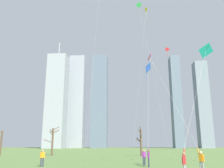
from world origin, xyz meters
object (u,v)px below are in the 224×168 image
bystander_strolling_midfield (42,157)px  bare_tree_left_of_center (141,141)px  bare_tree_far_right_edge (1,142)px  distant_kite_low_near_trees_purple (97,18)px  distant_kite_drifting_left_yellow (144,32)px  kite_flyer_midfield_right_teal (190,132)px  kite_flyer_foreground_left_pink (190,137)px  bystander_far_off_by_trees (144,156)px  distant_kite_high_overhead_green (141,14)px  distant_kite_drifting_right_red (170,63)px  bare_tree_rightmost (53,140)px  kite_flyer_foreground_right_blue (148,127)px

bystander_strolling_midfield → bare_tree_left_of_center: (10.81, 24.46, 1.89)m
bare_tree_far_right_edge → distant_kite_low_near_trees_purple: bearing=-29.0°
bystander_strolling_midfield → bare_tree_far_right_edge: size_ratio=0.32×
distant_kite_drifting_left_yellow → bare_tree_left_of_center: (-0.44, 13.82, -16.57)m
kite_flyer_midfield_right_teal → kite_flyer_foreground_left_pink: 3.26m
kite_flyer_midfield_right_teal → bystander_strolling_midfield: bearing=153.1°
bystander_far_off_by_trees → distant_kite_low_near_trees_purple: size_ratio=0.06×
distant_kite_high_overhead_green → distant_kite_drifting_right_red: distant_kite_high_overhead_green is taller
kite_flyer_foreground_left_pink → distant_kite_drifting_left_yellow: size_ratio=0.52×
kite_flyer_midfield_right_teal → distant_kite_drifting_right_red: (1.91, 17.51, 11.16)m
distant_kite_high_overhead_green → bare_tree_rightmost: size_ratio=4.81×
kite_flyer_midfield_right_teal → bare_tree_left_of_center: size_ratio=1.93×
kite_flyer_foreground_right_blue → bystander_strolling_midfield: kite_flyer_foreground_right_blue is taller
kite_flyer_foreground_right_blue → bystander_strolling_midfield: 11.39m
kite_flyer_foreground_right_blue → distant_kite_high_overhead_green: (0.29, 14.06, 21.67)m
kite_flyer_midfield_right_teal → distant_kite_high_overhead_green: bearing=95.3°
kite_flyer_foreground_right_blue → distant_kite_drifting_left_yellow: bearing=87.2°
kite_flyer_foreground_right_blue → distant_kite_high_overhead_green: size_ratio=0.45×
bare_tree_far_right_edge → bystander_far_off_by_trees: bearing=-38.2°
distant_kite_low_near_trees_purple → distant_kite_drifting_left_yellow: 8.92m
kite_flyer_foreground_right_blue → distant_kite_low_near_trees_purple: bearing=124.3°
kite_flyer_foreground_left_pink → kite_flyer_foreground_right_blue: bearing=119.7°
distant_kite_high_overhead_green → distant_kite_drifting_left_yellow: size_ratio=1.20×
kite_flyer_foreground_right_blue → bystander_far_off_by_trees: 3.13m
bystander_strolling_midfield → distant_kite_high_overhead_green: size_ratio=0.06×
distant_kite_high_overhead_green → bare_tree_far_right_edge: distant_kite_high_overhead_green is taller
kite_flyer_foreground_left_pink → distant_kite_high_overhead_green: bearing=98.1°
kite_flyer_foreground_left_pink → bystander_far_off_by_trees: size_ratio=7.45×
bystander_far_off_by_trees → distant_kite_low_near_trees_purple: distant_kite_low_near_trees_purple is taller
distant_kite_drifting_left_yellow → bare_tree_far_right_edge: 36.00m
kite_flyer_foreground_right_blue → bare_tree_left_of_center: kite_flyer_foreground_right_blue is taller
distant_kite_drifting_right_red → bare_tree_left_of_center: distant_kite_drifting_right_red is taller
kite_flyer_foreground_right_blue → distant_kite_high_overhead_green: distant_kite_high_overhead_green is taller
kite_flyer_foreground_right_blue → distant_kite_drifting_right_red: (4.28, 8.97, 10.21)m
bystander_far_off_by_trees → distant_kite_high_overhead_green: 28.20m
bystander_far_off_by_trees → kite_flyer_foreground_right_blue: bearing=-42.8°
distant_kite_drifting_left_yellow → distant_kite_drifting_right_red: distant_kite_drifting_left_yellow is taller
bystander_far_off_by_trees → distant_kite_drifting_right_red: distant_kite_drifting_right_red is taller
distant_kite_drifting_left_yellow → bare_tree_left_of_center: bearing=91.8°
kite_flyer_midfield_right_teal → bare_tree_rightmost: size_ratio=1.85×
bare_tree_left_of_center → kite_flyer_midfield_right_teal: bearing=-85.6°
kite_flyer_midfield_right_teal → bare_tree_far_right_edge: kite_flyer_midfield_right_teal is taller
kite_flyer_midfield_right_teal → kite_flyer_foreground_right_blue: (-2.37, 8.54, 0.96)m
bare_tree_far_right_edge → kite_flyer_midfield_right_teal: bearing=-45.2°
bystander_strolling_midfield → bare_tree_rightmost: bare_tree_rightmost is taller
bystander_strolling_midfield → bare_tree_left_of_center: bearing=66.2°
bare_tree_far_right_edge → distant_kite_drifting_right_red: bearing=-22.4°
bystander_far_off_by_trees → bare_tree_rightmost: (-17.51, 23.25, 2.20)m
bystander_far_off_by_trees → distant_kite_low_near_trees_purple: bearing=123.5°
bare_tree_far_right_edge → kite_flyer_foreground_right_blue: bearing=-38.3°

